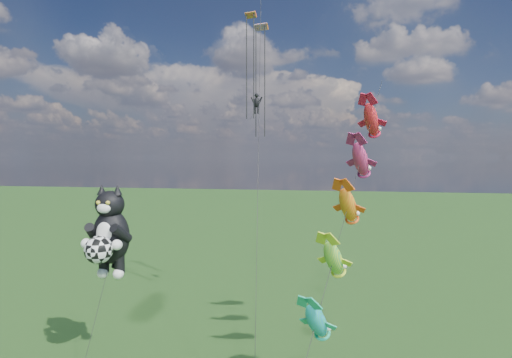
# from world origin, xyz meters

# --- Properties ---
(cat_kite_rig) EXTENTS (2.66, 4.22, 11.12)m
(cat_kite_rig) POSITION_xyz_m (2.35, 6.70, 8.17)
(cat_kite_rig) COLOR brown
(cat_kite_rig) RESTS_ON ground
(fish_windsock_rig) EXTENTS (5.46, 15.08, 18.07)m
(fish_windsock_rig) POSITION_xyz_m (16.79, 6.77, 10.15)
(fish_windsock_rig) COLOR brown
(fish_windsock_rig) RESTS_ON ground
(parafoil_rig) EXTENTS (3.64, 17.27, 27.38)m
(parafoil_rig) POSITION_xyz_m (9.78, 16.46, 18.34)
(parafoil_rig) COLOR brown
(parafoil_rig) RESTS_ON ground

